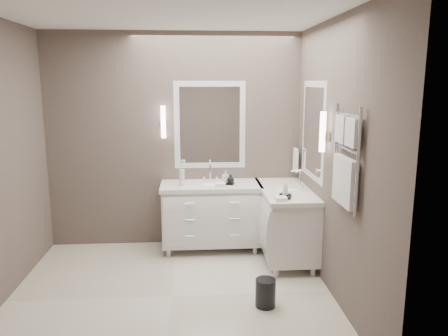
{
  "coord_description": "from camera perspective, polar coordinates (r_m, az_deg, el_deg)",
  "views": [
    {
      "loc": [
        0.24,
        -4.02,
        2.09
      ],
      "look_at": [
        0.57,
        0.7,
        1.15
      ],
      "focal_mm": 35.0,
      "sensor_mm": 36.0,
      "label": 1
    }
  ],
  "objects": [
    {
      "name": "sconce_back",
      "position": [
        5.48,
        -7.94,
        5.91
      ],
      "size": [
        0.06,
        0.06,
        0.4
      ],
      "color": "white",
      "rests_on": "wall_back"
    },
    {
      "name": "sconce_right",
      "position": [
        4.46,
        12.76,
        4.53
      ],
      "size": [
        0.06,
        0.06,
        0.4
      ],
      "color": "white",
      "rests_on": "wall_right"
    },
    {
      "name": "vanity_back",
      "position": [
        5.49,
        -1.69,
        -5.78
      ],
      "size": [
        1.24,
        0.59,
        0.97
      ],
      "color": "white",
      "rests_on": "floor"
    },
    {
      "name": "towel_ladder",
      "position": [
        3.92,
        15.57,
        0.51
      ],
      "size": [
        0.06,
        0.58,
        0.9
      ],
      "color": "white",
      "rests_on": "wall_right"
    },
    {
      "name": "amenity_tray_right",
      "position": [
        4.81,
        7.97,
        -3.69
      ],
      "size": [
        0.17,
        0.2,
        0.03
      ],
      "primitive_type": "cube",
      "rotation": [
        0.0,
        0.0,
        -0.28
      ],
      "color": "black",
      "rests_on": "vanity_right"
    },
    {
      "name": "mirror_right",
      "position": [
        5.04,
        11.54,
        4.83
      ],
      "size": [
        0.02,
        0.9,
        1.1
      ],
      "color": "white",
      "rests_on": "wall_right"
    },
    {
      "name": "ceiling",
      "position": [
        4.08,
        -7.85,
        19.78
      ],
      "size": [
        3.2,
        3.0,
        0.01
      ],
      "primitive_type": "cube",
      "color": "white",
      "rests_on": "wall_back"
    },
    {
      "name": "soap_bottle_b",
      "position": [
        5.33,
        0.87,
        -1.41
      ],
      "size": [
        0.09,
        0.09,
        0.11
      ],
      "primitive_type": "imported",
      "rotation": [
        0.0,
        0.0,
        -0.05
      ],
      "color": "black",
      "rests_on": "amenity_tray_back"
    },
    {
      "name": "towel_bar_corner",
      "position": [
        5.62,
        9.34,
        1.09
      ],
      "size": [
        0.03,
        0.22,
        0.3
      ],
      "color": "white",
      "rests_on": "wall_right"
    },
    {
      "name": "wall_right",
      "position": [
        4.31,
        14.47,
        0.96
      ],
      "size": [
        0.01,
        3.0,
        2.7
      ],
      "primitive_type": "cube",
      "color": "#544943",
      "rests_on": "floor"
    },
    {
      "name": "amenity_tray_back",
      "position": [
        5.37,
        0.52,
        -2.02
      ],
      "size": [
        0.17,
        0.14,
        0.02
      ],
      "primitive_type": "cube",
      "rotation": [
        0.0,
        0.0,
        -0.28
      ],
      "color": "black",
      "rests_on": "vanity_back"
    },
    {
      "name": "soap_bottle_c",
      "position": [
        4.78,
        8.0,
        -2.57
      ],
      "size": [
        0.08,
        0.08,
        0.17
      ],
      "primitive_type": "imported",
      "rotation": [
        0.0,
        0.0,
        -0.38
      ],
      "color": "white",
      "rests_on": "amenity_tray_right"
    },
    {
      "name": "water_bottle",
      "position": [
        5.31,
        -5.54,
        -1.25
      ],
      "size": [
        0.08,
        0.08,
        0.2
      ],
      "primitive_type": "cylinder",
      "rotation": [
        0.0,
        0.0,
        0.09
      ],
      "color": "silver",
      "rests_on": "vanity_back"
    },
    {
      "name": "mirror_back",
      "position": [
        5.54,
        -1.86,
        5.62
      ],
      "size": [
        0.9,
        0.02,
        1.1
      ],
      "color": "white",
      "rests_on": "wall_back"
    },
    {
      "name": "vanity_right",
      "position": [
        5.29,
        8.04,
        -6.56
      ],
      "size": [
        0.59,
        1.24,
        0.97
      ],
      "color": "white",
      "rests_on": "floor"
    },
    {
      "name": "wall_front",
      "position": [
        2.64,
        -9.16,
        -5.28
      ],
      "size": [
        3.2,
        0.01,
        2.7
      ],
      "primitive_type": "cube",
      "color": "#544943",
      "rests_on": "floor"
    },
    {
      "name": "wall_back",
      "position": [
        5.58,
        -6.48,
        3.53
      ],
      "size": [
        3.2,
        0.01,
        2.7
      ],
      "primitive_type": "cube",
      "color": "#544943",
      "rests_on": "floor"
    },
    {
      "name": "waste_bin",
      "position": [
        4.3,
        5.44,
        -15.91
      ],
      "size": [
        0.25,
        0.25,
        0.27
      ],
      "primitive_type": "cylinder",
      "rotation": [
        0.0,
        0.0,
        -0.4
      ],
      "color": "black",
      "rests_on": "floor"
    },
    {
      "name": "floor",
      "position": [
        4.54,
        -6.9,
        -16.34
      ],
      "size": [
        3.2,
        3.0,
        0.01
      ],
      "primitive_type": "cube",
      "color": "beige",
      "rests_on": "ground"
    },
    {
      "name": "soap_bottle_a",
      "position": [
        5.37,
        0.19,
        -1.12
      ],
      "size": [
        0.08,
        0.08,
        0.14
      ],
      "primitive_type": "imported",
      "rotation": [
        0.0,
        0.0,
        0.28
      ],
      "color": "white",
      "rests_on": "amenity_tray_back"
    }
  ]
}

